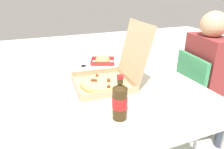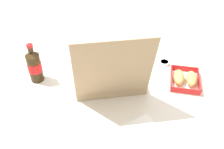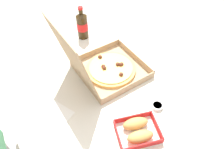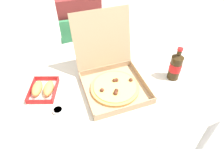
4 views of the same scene
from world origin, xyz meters
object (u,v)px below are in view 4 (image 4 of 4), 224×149
Objects in this scene: chair at (83,47)px; bread_side_box at (43,89)px; diner_person at (80,25)px; pizza_box_open at (112,78)px; cola_bottle at (176,66)px; dipping_sauce_cup at (58,110)px; paper_menu at (85,53)px.

chair is 0.85m from bread_side_box.
diner_person is 0.87m from bread_side_box.
cola_bottle is (0.38, -0.09, 0.04)m from pizza_box_open.
cola_bottle reaches higher than bread_side_box.
dipping_sauce_cup is at bearing -167.69° from pizza_box_open.
diner_person reaches higher than paper_menu.
cola_bottle reaches higher than paper_menu.
pizza_box_open reaches higher than dipping_sauce_cup.
chair is at bearing 66.58° from dipping_sauce_cup.
pizza_box_open is (-0.04, -0.85, 0.08)m from diner_person.
pizza_box_open is at bearing 12.31° from dipping_sauce_cup.
dipping_sauce_cup is (-0.72, 0.01, -0.08)m from cola_bottle.
chair is 0.98m from dipping_sauce_cup.
paper_menu is 3.75× the size of dipping_sauce_cup.
diner_person is at bearing 109.94° from cola_bottle.
chair reaches higher than dipping_sauce_cup.
pizza_box_open is 0.39m from paper_menu.
bread_side_box is at bearing -160.97° from paper_menu.
cola_bottle is at bearing -67.45° from paper_menu.
paper_menu is at bearing -101.13° from diner_person.
diner_person is 5.14× the size of cola_bottle.
bread_side_box is 4.16× the size of dipping_sauce_cup.
bread_side_box reaches higher than paper_menu.
cola_bottle is at bearing -68.42° from chair.
chair is at bearing 87.94° from pizza_box_open.
dipping_sauce_cup is at bearing -74.61° from bread_side_box.
dipping_sauce_cup is at bearing 178.97° from cola_bottle.
pizza_box_open is at bearing -101.87° from paper_menu.
paper_menu is at bearing -101.56° from chair.
chair is 1.00m from cola_bottle.
cola_bottle is 0.64m from paper_menu.
chair is at bearing 58.53° from bread_side_box.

